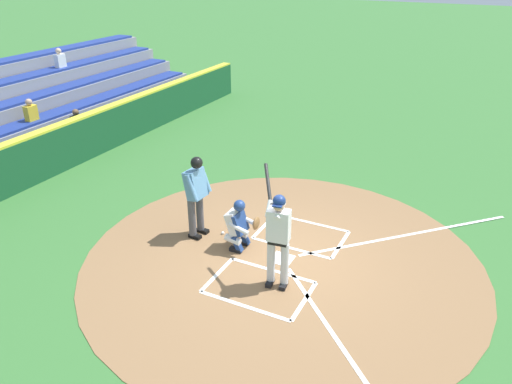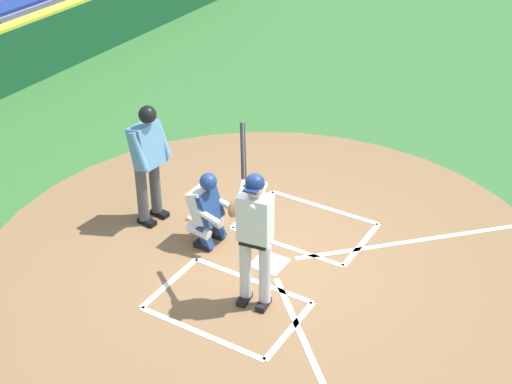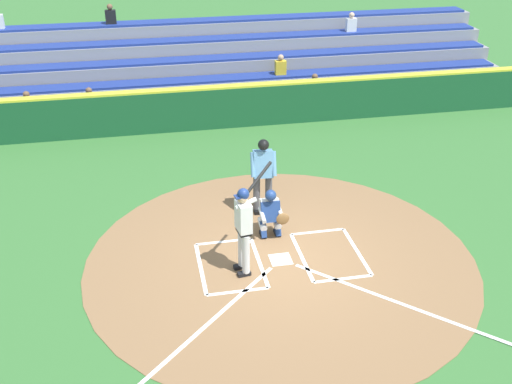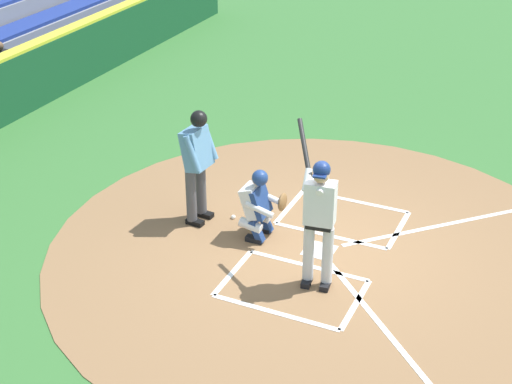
# 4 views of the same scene
# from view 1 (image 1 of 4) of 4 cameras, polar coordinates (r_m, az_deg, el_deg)

# --- Properties ---
(ground_plane) EXTENTS (120.00, 120.00, 0.00)m
(ground_plane) POSITION_cam_1_polar(r_m,az_deg,el_deg) (10.06, 3.02, -7.81)
(ground_plane) COLOR #387033
(dirt_circle) EXTENTS (8.00, 8.00, 0.01)m
(dirt_circle) POSITION_cam_1_polar(r_m,az_deg,el_deg) (10.06, 3.02, -7.78)
(dirt_circle) COLOR olive
(dirt_circle) RESTS_ON ground
(home_plate_and_chalk) EXTENTS (7.93, 4.91, 0.01)m
(home_plate_and_chalk) POSITION_cam_1_polar(r_m,az_deg,el_deg) (9.81, 7.78, -8.96)
(home_plate_and_chalk) COLOR white
(home_plate_and_chalk) RESTS_ON dirt_circle
(batter) EXTENTS (0.88, 0.82, 2.13)m
(batter) POSITION_cam_1_polar(r_m,az_deg,el_deg) (8.77, 2.56, -4.88)
(batter) COLOR silver
(batter) RESTS_ON ground
(catcher) EXTENTS (0.59, 0.60, 1.13)m
(catcher) POSITION_cam_1_polar(r_m,az_deg,el_deg) (10.12, -1.95, -3.66)
(catcher) COLOR black
(catcher) RESTS_ON ground
(plate_umpire) EXTENTS (0.60, 0.44, 1.86)m
(plate_umpire) POSITION_cam_1_polar(r_m,az_deg,el_deg) (10.41, -6.95, 0.08)
(plate_umpire) COLOR #4C4C51
(plate_umpire) RESTS_ON ground
(baseball) EXTENTS (0.07, 0.07, 0.07)m
(baseball) POSITION_cam_1_polar(r_m,az_deg,el_deg) (10.88, -3.87, -4.76)
(baseball) COLOR white
(baseball) RESTS_ON ground
(backstop_wall) EXTENTS (22.00, 0.36, 1.31)m
(backstop_wall) POSITION_cam_1_polar(r_m,az_deg,el_deg) (14.13, -25.98, 2.80)
(backstop_wall) COLOR #19512D
(backstop_wall) RESTS_ON ground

